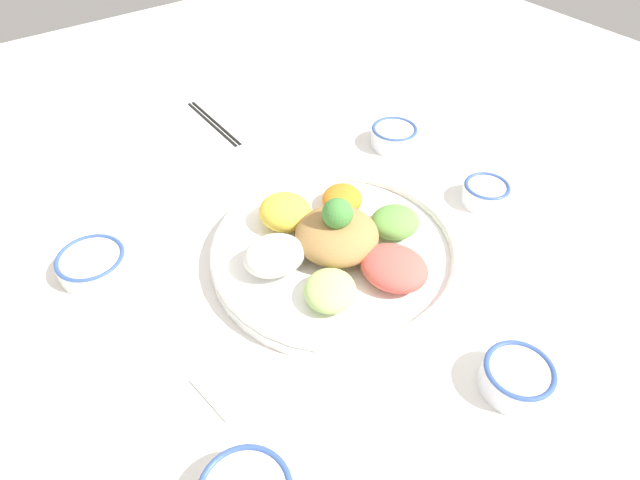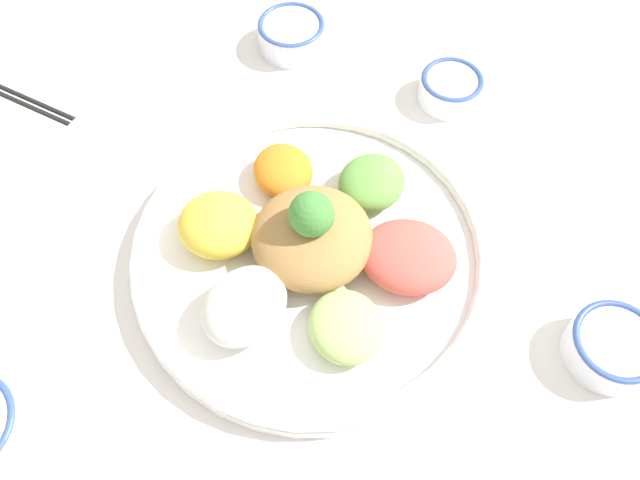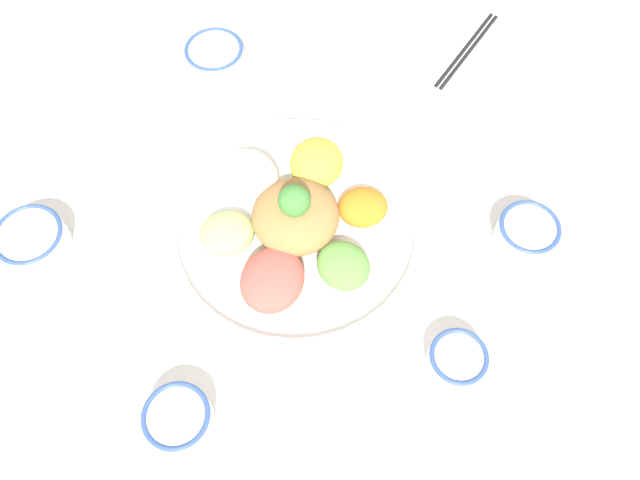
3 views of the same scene
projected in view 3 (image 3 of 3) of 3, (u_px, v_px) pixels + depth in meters
ground_plane at (297, 226)px, 0.98m from camera, size 2.40×2.40×0.00m
salad_platter at (295, 223)px, 0.95m from camera, size 0.40×0.40×0.12m
sauce_bowl_red at (32, 239)px, 0.94m from camera, size 0.10×0.10×0.04m
rice_bowl_blue at (178, 418)px, 0.82m from camera, size 0.09×0.09×0.04m
sauce_bowl_dark at (527, 232)px, 0.95m from camera, size 0.09×0.09×0.04m
rice_bowl_plain at (457, 359)px, 0.86m from camera, size 0.08×0.08×0.04m
sauce_bowl_far at (215, 54)px, 1.12m from camera, size 0.11×0.11×0.03m
chopsticks_pair_near at (467, 49)px, 1.15m from camera, size 0.22×0.02×0.01m
serving_spoon_main at (130, 171)px, 1.02m from camera, size 0.13×0.05×0.01m
serving_spoon_extra at (54, 119)px, 1.07m from camera, size 0.11×0.09×0.01m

